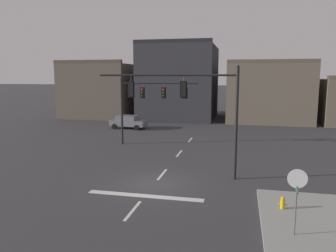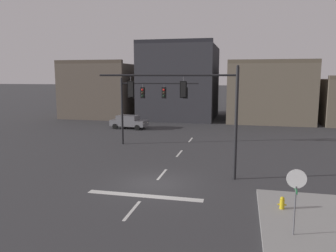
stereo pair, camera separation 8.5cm
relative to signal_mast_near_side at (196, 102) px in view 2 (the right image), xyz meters
name	(u,v)px [view 2 (the right image)]	position (x,y,z in m)	size (l,w,h in m)	color
ground_plane	(154,184)	(-2.20, -1.72, -4.79)	(400.00, 400.00, 0.00)	#353538
sidewalk_near_corner	(321,227)	(6.22, -5.72, -4.71)	(5.00, 8.00, 0.15)	gray
stop_bar_paint	(144,196)	(-2.20, -3.72, -4.78)	(6.40, 0.50, 0.01)	silver
lane_centreline	(162,174)	(-2.20, 0.28, -4.78)	(0.16, 26.40, 0.01)	silver
signal_mast_near_side	(196,102)	(0.00, 0.00, 0.00)	(8.44, 1.28, 7.04)	black
signal_mast_far_side	(147,98)	(-5.81, 9.23, -0.47)	(7.14, 1.07, 6.24)	black
stop_sign	(296,186)	(4.95, -6.88, -2.64)	(0.76, 0.64, 2.83)	#56565B
car_lot_nearside	(129,122)	(-10.69, 17.73, -3.93)	(4.58, 2.25, 1.61)	slate
fire_hydrant	(282,205)	(4.79, -4.28, -4.46)	(0.40, 0.30, 0.75)	gold
building_row	(219,90)	(-0.69, 29.30, -0.48)	(47.70, 13.31, 11.17)	brown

